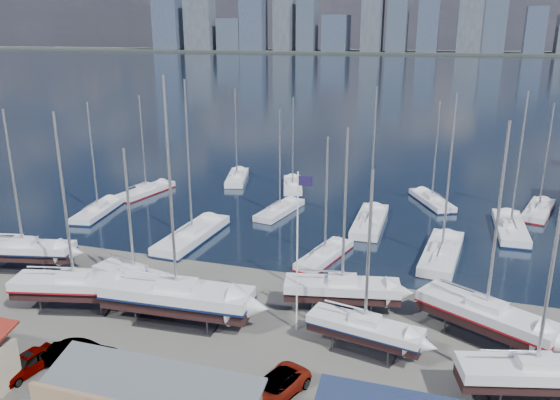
% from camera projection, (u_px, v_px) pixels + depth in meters
% --- Properties ---
extents(ground, '(1400.00, 1400.00, 0.00)m').
position_uv_depth(ground, '(241.00, 322.00, 43.54)').
color(ground, '#605E59').
rests_on(ground, ground).
extents(water, '(1400.00, 600.00, 0.40)m').
position_uv_depth(water, '(429.00, 71.00, 326.24)').
color(water, '#1B263E').
rests_on(water, ground).
extents(far_shore, '(1400.00, 80.00, 2.20)m').
position_uv_depth(far_shore, '(442.00, 53.00, 562.94)').
color(far_shore, '#2D332D').
rests_on(far_shore, ground).
extents(skyline, '(639.14, 43.80, 107.69)m').
position_uv_depth(skyline, '(437.00, 14.00, 548.26)').
color(skyline, '#475166').
rests_on(skyline, far_shore).
extents(sailboat_cradle_0, '(9.99, 4.73, 15.60)m').
position_uv_depth(sailboat_cradle_0, '(24.00, 250.00, 52.55)').
color(sailboat_cradle_0, '#2D2D33').
rests_on(sailboat_cradle_0, ground).
extents(sailboat_cradle_1, '(10.60, 5.17, 16.46)m').
position_uv_depth(sailboat_cradle_1, '(75.00, 286.00, 45.03)').
color(sailboat_cradle_1, '#2D2D33').
rests_on(sailboat_cradle_1, ground).
extents(sailboat_cradle_2, '(8.25, 3.85, 13.22)m').
position_uv_depth(sailboat_cradle_2, '(135.00, 276.00, 47.12)').
color(sailboat_cradle_2, '#2D2D33').
rests_on(sailboat_cradle_2, ground).
extents(sailboat_cradle_3, '(12.27, 4.02, 19.31)m').
position_uv_depth(sailboat_cradle_3, '(177.00, 297.00, 42.85)').
color(sailboat_cradle_3, '#2D2D33').
rests_on(sailboat_cradle_3, ground).
extents(sailboat_cradle_4, '(9.70, 4.43, 15.34)m').
position_uv_depth(sailboat_cradle_4, '(342.00, 289.00, 44.59)').
color(sailboat_cradle_4, '#2D2D33').
rests_on(sailboat_cradle_4, ground).
extents(sailboat_cradle_5, '(8.61, 3.89, 13.64)m').
position_uv_depth(sailboat_cradle_5, '(365.00, 329.00, 38.81)').
color(sailboat_cradle_5, '#2D2D33').
rests_on(sailboat_cradle_5, ground).
extents(sailboat_cradle_6, '(10.41, 7.43, 16.57)m').
position_uv_depth(sailboat_cradle_6, '(486.00, 316.00, 40.29)').
color(sailboat_cradle_6, '#2D2D33').
rests_on(sailboat_cradle_6, ground).
extents(sailboat_cradle_7, '(9.66, 4.90, 15.25)m').
position_uv_depth(sailboat_cradle_7, '(535.00, 373.00, 33.58)').
color(sailboat_cradle_7, '#2D2D33').
rests_on(sailboat_cradle_7, ground).
extents(sailboat_moored_0, '(4.19, 10.19, 14.79)m').
position_uv_depth(sailboat_moored_0, '(98.00, 212.00, 69.26)').
color(sailboat_moored_0, black).
rests_on(sailboat_moored_0, water).
extents(sailboat_moored_1, '(4.57, 10.11, 14.59)m').
position_uv_depth(sailboat_moored_1, '(146.00, 192.00, 77.82)').
color(sailboat_moored_1, black).
rests_on(sailboat_moored_1, water).
extents(sailboat_moored_2, '(5.24, 10.18, 14.80)m').
position_uv_depth(sailboat_moored_2, '(237.00, 179.00, 84.69)').
color(sailboat_moored_2, black).
rests_on(sailboat_moored_2, water).
extents(sailboat_moored_3, '(4.01, 12.45, 18.39)m').
position_uv_depth(sailboat_moored_3, '(192.00, 237.00, 60.56)').
color(sailboat_moored_3, black).
rests_on(sailboat_moored_3, water).
extents(sailboat_moored_4, '(4.24, 9.53, 13.91)m').
position_uv_depth(sailboat_moored_4, '(280.00, 211.00, 69.44)').
color(sailboat_moored_4, black).
rests_on(sailboat_moored_4, water).
extents(sailboat_moored_5, '(5.21, 9.71, 13.98)m').
position_uv_depth(sailboat_moored_5, '(293.00, 187.00, 80.49)').
color(sailboat_moored_5, black).
rests_on(sailboat_moored_5, water).
extents(sailboat_moored_6, '(4.57, 9.18, 13.21)m').
position_uv_depth(sailboat_moored_6, '(325.00, 256.00, 55.54)').
color(sailboat_moored_6, black).
rests_on(sailboat_moored_6, water).
extents(sailboat_moored_7, '(3.32, 11.42, 17.18)m').
position_uv_depth(sailboat_moored_7, '(370.00, 223.00, 65.02)').
color(sailboat_moored_7, black).
rests_on(sailboat_moored_7, water).
extents(sailboat_moored_8, '(6.70, 9.79, 14.35)m').
position_uv_depth(sailboat_moored_8, '(432.00, 202.00, 73.35)').
color(sailboat_moored_8, black).
rests_on(sailboat_moored_8, water).
extents(sailboat_moored_9, '(4.38, 11.87, 17.52)m').
position_uv_depth(sailboat_moored_9, '(442.00, 255.00, 55.70)').
color(sailboat_moored_9, black).
rests_on(sailboat_moored_9, water).
extents(sailboat_moored_10, '(3.47, 11.37, 16.88)m').
position_uv_depth(sailboat_moored_10, '(510.00, 230.00, 62.88)').
color(sailboat_moored_10, black).
rests_on(sailboat_moored_10, water).
extents(sailboat_moored_11, '(5.28, 10.22, 14.71)m').
position_uv_depth(sailboat_moored_11, '(538.00, 212.00, 69.28)').
color(sailboat_moored_11, black).
rests_on(sailboat_moored_11, water).
extents(car_a, '(2.43, 4.54, 1.47)m').
position_uv_depth(car_a, '(27.00, 363.00, 36.90)').
color(car_a, gray).
rests_on(car_a, ground).
extents(car_b, '(5.22, 2.65, 1.64)m').
position_uv_depth(car_b, '(81.00, 355.00, 37.66)').
color(car_b, gray).
rests_on(car_b, ground).
extents(car_c, '(4.11, 5.70, 1.44)m').
position_uv_depth(car_c, '(275.00, 387.00, 34.44)').
color(car_c, gray).
rests_on(car_c, ground).
extents(flagpole, '(1.12, 0.12, 12.66)m').
position_uv_depth(flagpole, '(298.00, 242.00, 40.28)').
color(flagpole, white).
rests_on(flagpole, ground).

